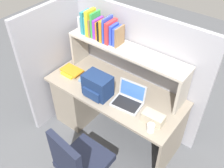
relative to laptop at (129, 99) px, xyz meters
name	(u,v)px	position (x,y,z in m)	size (l,w,h in m)	color
ground_plane	(114,131)	(-0.24, 0.07, -0.78)	(8.00, 8.00, 0.00)	#595B60
desk	(90,96)	(-0.63, 0.07, -0.38)	(1.60, 0.70, 0.73)	gray
cubicle_partition_rear	(134,70)	(-0.24, 0.45, -0.01)	(1.84, 0.05, 1.55)	#9E9EA8
cubicle_partition_left	(59,62)	(-1.09, 0.02, -0.01)	(0.05, 1.06, 1.55)	#9E9EA8
overhead_hutch	(126,56)	(-0.24, 0.27, 0.30)	(1.44, 0.28, 0.45)	#B3A99C
reference_books_on_shelf	(100,28)	(-0.60, 0.27, 0.52)	(0.54, 0.19, 0.30)	white
laptop	(129,99)	(0.00, 0.00, 0.00)	(0.33, 0.28, 0.22)	#B7BABF
backpack	(97,86)	(-0.34, -0.11, 0.07)	(0.30, 0.23, 0.26)	navy
computer_mouse	(83,79)	(-0.64, -0.02, -0.03)	(0.06, 0.10, 0.03)	#7299C6
paper_cup	(151,128)	(0.38, -0.19, -0.01)	(0.08, 0.08, 0.09)	white
tissue_box	(153,118)	(0.34, -0.08, 0.00)	(0.22, 0.12, 0.10)	#BFB299
desk_book_stack	(71,71)	(-0.84, -0.01, -0.03)	(0.26, 0.19, 0.05)	yellow
office_chair	(81,167)	(-0.04, -0.75, -0.39)	(0.52, 0.52, 0.93)	black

